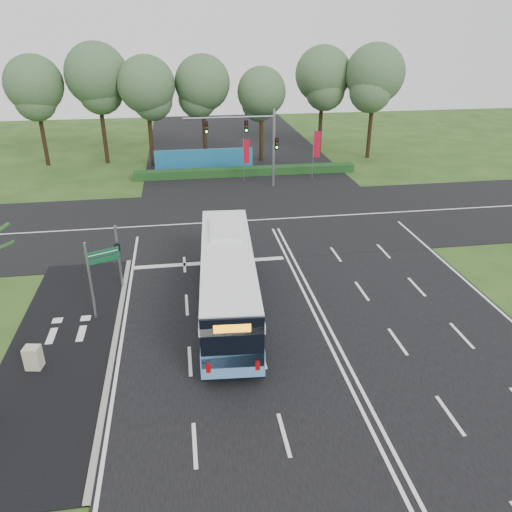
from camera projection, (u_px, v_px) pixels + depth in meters
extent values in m
plane|color=#224517|center=(305.00, 296.00, 27.92)|extent=(120.00, 120.00, 0.00)
cube|color=black|center=(305.00, 296.00, 27.91)|extent=(20.00, 120.00, 0.04)
cube|color=black|center=(268.00, 220.00, 38.63)|extent=(120.00, 14.00, 0.05)
cube|color=black|center=(63.00, 347.00, 23.49)|extent=(5.00, 18.00, 0.06)
cube|color=gray|center=(115.00, 342.00, 23.81)|extent=(0.25, 18.00, 0.12)
cube|color=#568AC7|center=(228.00, 291.00, 26.14)|extent=(3.55, 12.91, 1.17)
cube|color=black|center=(228.00, 300.00, 26.36)|extent=(3.52, 12.84, 0.32)
cube|color=black|center=(228.00, 273.00, 25.69)|extent=(3.43, 12.71, 1.01)
cube|color=white|center=(227.00, 262.00, 25.41)|extent=(3.55, 12.91, 0.37)
cube|color=white|center=(227.00, 255.00, 25.26)|extent=(3.46, 12.40, 0.37)
cube|color=white|center=(225.00, 230.00, 27.51)|extent=(1.92, 3.30, 0.27)
cube|color=black|center=(233.00, 343.00, 19.97)|extent=(2.58, 0.30, 2.34)
cube|color=orange|center=(232.00, 328.00, 19.61)|extent=(1.49, 0.16, 0.37)
cylinder|color=black|center=(205.00, 271.00, 29.55)|extent=(0.37, 1.12, 1.11)
cylinder|color=black|center=(247.00, 269.00, 29.74)|extent=(0.37, 1.12, 1.11)
cylinder|color=black|center=(204.00, 347.00, 22.65)|extent=(0.37, 1.12, 1.11)
cylinder|color=black|center=(258.00, 344.00, 22.84)|extent=(0.37, 1.12, 1.11)
cylinder|color=gray|center=(119.00, 258.00, 28.00)|extent=(0.15, 0.15, 3.84)
cube|color=black|center=(117.00, 247.00, 27.54)|extent=(0.31, 0.20, 0.44)
sphere|color=#19F233|center=(117.00, 248.00, 27.45)|extent=(0.15, 0.15, 0.15)
cylinder|color=gray|center=(91.00, 282.00, 24.93)|extent=(0.13, 0.13, 4.28)
cube|color=#0D4928|center=(103.00, 253.00, 24.73)|extent=(1.49, 0.71, 0.32)
cube|color=#0D4928|center=(104.00, 260.00, 24.89)|extent=(1.49, 0.71, 0.24)
cube|color=white|center=(103.00, 253.00, 24.70)|extent=(1.37, 0.62, 0.04)
cube|color=#BEB599|center=(33.00, 358.00, 21.86)|extent=(0.76, 0.67, 1.13)
cylinder|color=gray|center=(244.00, 161.00, 46.93)|extent=(0.06, 0.06, 4.13)
cube|color=#A70E24|center=(247.00, 152.00, 46.55)|extent=(0.55, 0.14, 2.20)
cylinder|color=gray|center=(313.00, 154.00, 48.01)|extent=(0.07, 0.07, 4.67)
cube|color=#A70E24|center=(317.00, 144.00, 47.56)|extent=(0.61, 0.19, 2.49)
cylinder|color=gray|center=(274.00, 149.00, 45.03)|extent=(0.24, 0.24, 7.00)
cylinder|color=gray|center=(229.00, 117.00, 43.24)|extent=(8.00, 0.16, 0.16)
cube|color=black|center=(246.00, 126.00, 43.79)|extent=(0.32, 0.28, 1.05)
cube|color=black|center=(206.00, 127.00, 43.30)|extent=(0.32, 0.28, 1.05)
cube|color=black|center=(277.00, 143.00, 44.85)|extent=(0.32, 0.28, 1.05)
cube|color=#153513|center=(246.00, 172.00, 49.65)|extent=(22.00, 1.20, 0.80)
cube|color=#1B6192|center=(204.00, 160.00, 51.03)|extent=(10.00, 0.30, 2.20)
cylinder|color=black|center=(42.00, 128.00, 51.70)|extent=(0.44, 0.44, 7.85)
sphere|color=#334E2E|center=(34.00, 84.00, 49.85)|extent=(5.79, 5.79, 5.79)
cylinder|color=black|center=(103.00, 122.00, 52.43)|extent=(0.44, 0.44, 8.64)
sphere|color=#334E2E|center=(96.00, 74.00, 50.39)|extent=(6.37, 6.37, 6.37)
cylinder|color=black|center=(150.00, 128.00, 51.70)|extent=(0.44, 0.44, 7.81)
sphere|color=#334E2E|center=(146.00, 85.00, 49.86)|extent=(5.76, 5.76, 5.76)
cylinder|color=black|center=(204.00, 125.00, 53.31)|extent=(0.44, 0.44, 7.78)
sphere|color=#334E2E|center=(202.00, 83.00, 51.48)|extent=(5.74, 5.74, 5.74)
cylinder|color=black|center=(261.00, 129.00, 53.69)|extent=(0.44, 0.44, 6.94)
sphere|color=#334E2E|center=(262.00, 92.00, 52.05)|extent=(5.12, 5.12, 5.12)
cylinder|color=black|center=(321.00, 117.00, 56.36)|extent=(0.44, 0.44, 8.29)
sphere|color=#334E2E|center=(323.00, 74.00, 54.41)|extent=(6.11, 6.11, 6.11)
cylinder|color=black|center=(371.00, 119.00, 54.55)|extent=(0.44, 0.44, 8.51)
sphere|color=#334E2E|center=(375.00, 74.00, 52.54)|extent=(6.27, 6.27, 6.27)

